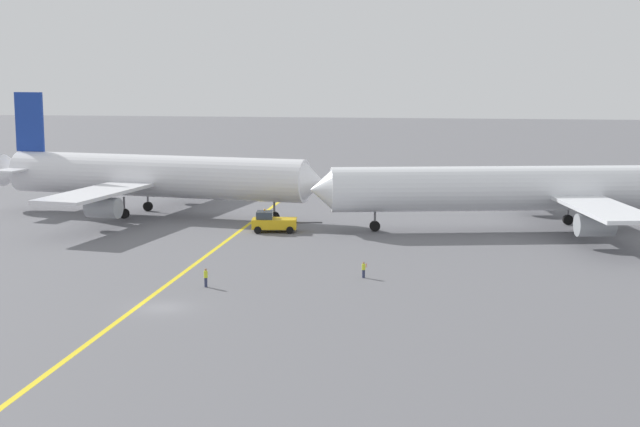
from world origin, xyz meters
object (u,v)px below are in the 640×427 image
airliner_at_gate_left (153,177)px  ground_crew_wing_walker_right (364,270)px  ground_crew_ramp_agent_by_cones (206,277)px  airliner_being_pushed (552,189)px  pushback_tug (273,222)px

airliner_at_gate_left → ground_crew_wing_walker_right: size_ratio=30.64×
ground_crew_ramp_agent_by_cones → airliner_at_gate_left: bearing=114.1°
ground_crew_wing_walker_right → airliner_being_pushed: bearing=56.0°
pushback_tug → ground_crew_wing_walker_right: 27.50m
ground_crew_ramp_agent_by_cones → airliner_being_pushed: bearing=46.4°
airliner_at_gate_left → ground_crew_wing_walker_right: 47.22m
airliner_at_gate_left → pushback_tug: bearing=-29.3°
airliner_at_gate_left → ground_crew_wing_walker_right: (32.08, -34.34, -4.55)m
airliner_being_pushed → pushback_tug: bearing=-169.0°
pushback_tug → airliner_being_pushed: bearing=11.0°
pushback_tug → ground_crew_ramp_agent_by_cones: bearing=-91.0°
pushback_tug → airliner_at_gate_left: bearing=150.7°
airliner_being_pushed → ground_crew_wing_walker_right: (-20.61, -30.54, -4.33)m
airliner_at_gate_left → airliner_being_pushed: bearing=-4.1°
ground_crew_ramp_agent_by_cones → ground_crew_wing_walker_right: bearing=22.8°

